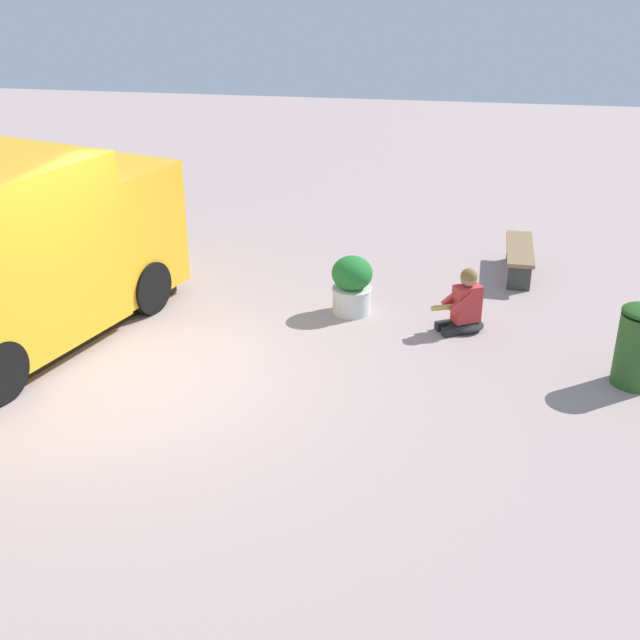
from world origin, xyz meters
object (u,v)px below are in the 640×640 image
Objects in this scene: food_truck at (0,258)px; plaza_bench at (519,254)px; planter_flowering_far at (352,284)px; person_customer at (465,306)px; trash_bin at (639,345)px.

food_truck is 7.51m from plaza_bench.
planter_flowering_far is (4.20, 1.67, -0.73)m from food_truck.
food_truck reaches higher than planter_flowering_far.
plaza_bench is (2.38, 1.88, -0.08)m from planter_flowering_far.
food_truck reaches higher than person_customer.
trash_bin is at bearing 1.75° from food_truck.
plaza_bench is at bearing 109.37° from trash_bin.
trash_bin is at bearing -22.04° from planter_flowering_far.
person_customer is at bearing -11.29° from planter_flowering_far.
planter_flowering_far is 3.82m from trash_bin.
person_customer is at bearing 150.54° from trash_bin.
planter_flowering_far is 0.85× the size of trash_bin.
planter_flowering_far is (-1.55, 0.31, 0.08)m from person_customer.
planter_flowering_far is at bearing 157.96° from trash_bin.
food_truck is 4.57m from planter_flowering_far.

